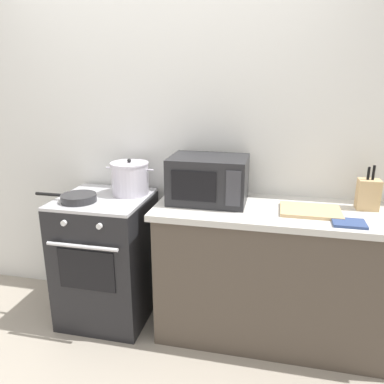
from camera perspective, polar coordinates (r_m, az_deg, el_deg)
name	(u,v)px	position (r m, az deg, el deg)	size (l,w,h in m)	color
ground_plane	(124,380)	(2.51, -10.33, -26.18)	(10.00, 10.00, 0.00)	#9E9384
back_wall	(206,144)	(2.72, 2.14, 7.23)	(4.40, 0.10, 2.50)	silver
lower_cabinet_right	(284,278)	(2.62, 13.80, -12.57)	(1.64, 0.56, 0.88)	#4C4238
countertop_right	(289,213)	(2.43, 14.55, -3.06)	(1.70, 0.60, 0.04)	beige
stove	(107,258)	(2.83, -12.74, -9.70)	(0.60, 0.64, 0.92)	black
stock_pot	(130,178)	(2.67, -9.37, 2.06)	(0.35, 0.27, 0.25)	silver
frying_pan	(78,198)	(2.60, -16.92, -0.85)	(0.43, 0.23, 0.05)	#28282B
microwave	(208,179)	(2.47, 2.50, 1.93)	(0.50, 0.37, 0.30)	#232326
cutting_board	(310,211)	(2.41, 17.49, -2.72)	(0.36, 0.26, 0.02)	tan
knife_block	(368,194)	(2.57, 25.12, -0.29)	(0.13, 0.10, 0.28)	tan
oven_mitt	(349,223)	(2.29, 22.69, -4.36)	(0.18, 0.14, 0.02)	#33477A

